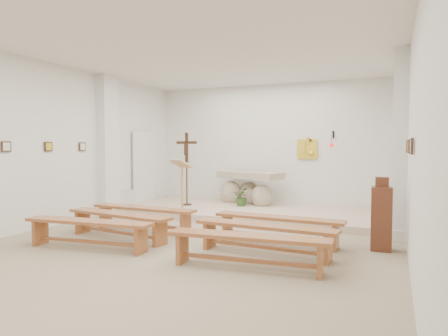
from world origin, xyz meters
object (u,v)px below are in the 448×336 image
at_px(bench_right_front, 278,223).
at_px(bench_right_second, 265,232).
at_px(bench_right_third, 248,243).
at_px(crucifix_stand, 187,163).
at_px(bench_left_third, 88,227).
at_px(donation_pedestal, 381,218).
at_px(bench_left_front, 144,213).
at_px(lectern, 182,186).
at_px(altar, 249,190).
at_px(bench_left_second, 119,219).

bearing_deg(bench_right_front, bench_right_second, -86.78).
height_order(bench_right_front, bench_right_second, same).
distance_m(bench_right_front, bench_right_third, 1.60).
distance_m(crucifix_stand, bench_right_second, 4.82).
bearing_deg(crucifix_stand, bench_right_third, -54.28).
bearing_deg(bench_right_front, bench_right_third, -86.78).
xyz_separation_m(bench_right_second, bench_left_third, (-2.83, -0.80, 0.00)).
distance_m(donation_pedestal, bench_left_front, 4.53).
height_order(bench_right_front, bench_right_third, same).
bearing_deg(bench_left_third, bench_left_front, 84.86).
height_order(lectern, bench_right_front, lectern).
bearing_deg(bench_right_third, lectern, 127.03).
height_order(bench_right_second, bench_right_third, same).
bearing_deg(bench_right_third, donation_pedestal, 43.27).
relative_size(lectern, bench_right_front, 0.55).
distance_m(lectern, donation_pedestal, 4.73).
distance_m(altar, donation_pedestal, 4.86).
distance_m(lectern, bench_left_second, 2.44).
bearing_deg(bench_right_third, bench_right_second, 85.47).
height_order(crucifix_stand, bench_left_front, crucifix_stand).
distance_m(crucifix_stand, bench_right_third, 5.42).
distance_m(lectern, bench_left_third, 3.23).
bearing_deg(donation_pedestal, bench_right_third, -134.50).
bearing_deg(bench_left_third, donation_pedestal, 17.21).
bearing_deg(lectern, bench_left_front, -70.43).
relative_size(donation_pedestal, bench_right_second, 0.52).
bearing_deg(lectern, bench_right_third, -29.22).
bearing_deg(bench_right_front, crucifix_stand, 144.28).
distance_m(lectern, bench_left_front, 1.66).
bearing_deg(bench_left_second, bench_right_second, 7.94).
bearing_deg(bench_right_second, bench_left_front, 168.07).
distance_m(crucifix_stand, bench_right_front, 4.29).
xyz_separation_m(lectern, bench_left_second, (0.01, -2.40, -0.41)).
height_order(altar, bench_left_third, altar).
height_order(bench_left_front, bench_right_second, same).
bearing_deg(bench_left_front, crucifix_stand, 101.35).
distance_m(lectern, bench_right_second, 3.75).
height_order(lectern, bench_right_third, lectern).
bearing_deg(bench_right_second, bench_right_third, -86.14).
xyz_separation_m(bench_right_front, bench_right_second, (0.00, -0.80, 0.00)).
distance_m(altar, bench_left_third, 5.31).
bearing_deg(bench_left_front, bench_right_second, -13.63).
bearing_deg(altar, donation_pedestal, -24.46).
height_order(donation_pedestal, bench_right_third, donation_pedestal).
xyz_separation_m(lectern, crucifix_stand, (-0.42, 1.03, 0.49)).
relative_size(crucifix_stand, bench_left_second, 0.83).
relative_size(bench_left_second, bench_right_second, 1.00).
bearing_deg(bench_left_second, donation_pedestal, 21.10).
xyz_separation_m(lectern, bench_right_second, (2.84, -2.40, -0.41)).
distance_m(altar, crucifix_stand, 1.89).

